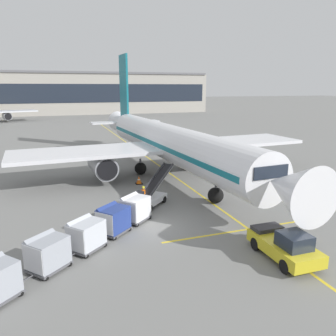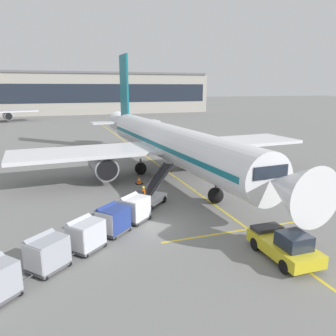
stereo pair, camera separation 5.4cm
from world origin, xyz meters
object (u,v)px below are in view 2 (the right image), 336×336
belt_loader (151,195)px  baggage_cart_fourth (47,252)px  baggage_cart_second (113,219)px  ground_crew_by_loader (143,195)px  baggage_cart_lead (135,208)px  pushback_tug (285,245)px  parked_airplane (167,142)px  ground_crew_by_carts (126,209)px  safety_cone_engine_keepout (139,180)px  baggage_cart_third (85,234)px

belt_loader → baggage_cart_fourth: belt_loader is taller
baggage_cart_second → ground_crew_by_loader: size_ratio=1.48×
baggage_cart_lead → pushback_tug: bearing=-50.7°
parked_airplane → baggage_cart_second: parked_airplane is taller
ground_crew_by_carts → baggage_cart_second: bearing=-129.3°
baggage_cart_second → ground_crew_by_loader: (3.24, 4.23, -0.00)m
ground_crew_by_loader → safety_cone_engine_keepout: (1.29, 6.56, -0.61)m
parked_airplane → pushback_tug: (0.00, -20.29, -2.75)m
safety_cone_engine_keepout → pushback_tug: bearing=-77.0°
baggage_cart_second → baggage_cart_third: size_ratio=1.00×
pushback_tug → belt_loader: bearing=112.6°
baggage_cart_lead → parked_airplane: bearing=61.2°
ground_crew_by_loader → ground_crew_by_carts: (-1.98, -2.69, 0.00)m
belt_loader → baggage_cart_second: size_ratio=1.82×
baggage_cart_fourth → ground_crew_by_loader: baggage_cart_fourth is taller
ground_crew_by_carts → safety_cone_engine_keepout: 9.84m
baggage_cart_fourth → pushback_tug: baggage_cart_fourth is taller
parked_airplane → belt_loader: 10.64m
belt_loader → safety_cone_engine_keepout: 6.33m
belt_loader → baggage_cart_second: (-3.93, -4.52, 0.14)m
baggage_cart_second → baggage_cart_fourth: (-4.08, -3.39, 0.00)m
parked_airplane → ground_crew_by_loader: parked_airplane is taller
baggage_cart_fourth → pushback_tug: 13.03m
baggage_cart_fourth → ground_crew_by_loader: (7.33, 7.63, -0.00)m
parked_airplane → baggage_cart_third: bearing=-124.1°
baggage_cart_second → pushback_tug: bearing=-37.6°
parked_airplane → ground_crew_by_carts: 14.41m
baggage_cart_lead → ground_crew_by_carts: (-0.61, -0.04, -0.00)m
baggage_cart_third → ground_crew_by_carts: size_ratio=1.48×
belt_loader → baggage_cart_third: belt_loader is taller
safety_cone_engine_keepout → baggage_cart_third: bearing=-117.2°
parked_airplane → baggage_cart_second: 16.36m
baggage_cart_lead → pushback_tug: baggage_cart_lead is taller
baggage_cart_second → safety_cone_engine_keepout: baggage_cart_second is taller
baggage_cart_third → safety_cone_engine_keepout: 14.14m
baggage_cart_lead → pushback_tug: size_ratio=0.58×
parked_airplane → ground_crew_by_carts: bearing=-120.9°
baggage_cart_lead → ground_crew_by_carts: size_ratio=1.48×
baggage_cart_lead → safety_cone_engine_keepout: (2.67, 9.22, -0.62)m
baggage_cart_third → baggage_cart_lead: bearing=41.4°
baggage_cart_fourth → ground_crew_by_carts: (5.35, 4.93, -0.00)m
baggage_cart_third → ground_crew_by_loader: size_ratio=1.48×
pushback_tug → baggage_cart_fourth: bearing=165.8°
baggage_cart_lead → safety_cone_engine_keepout: baggage_cart_lead is taller
baggage_cart_fourth → ground_crew_by_carts: size_ratio=1.48×
belt_loader → safety_cone_engine_keepout: size_ratio=5.98×
pushback_tug → baggage_cart_lead: bearing=129.3°
baggage_cart_lead → baggage_cart_third: (-3.79, -3.34, 0.00)m
parked_airplane → pushback_tug: 20.47m
baggage_cart_second → ground_crew_by_loader: 5.33m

